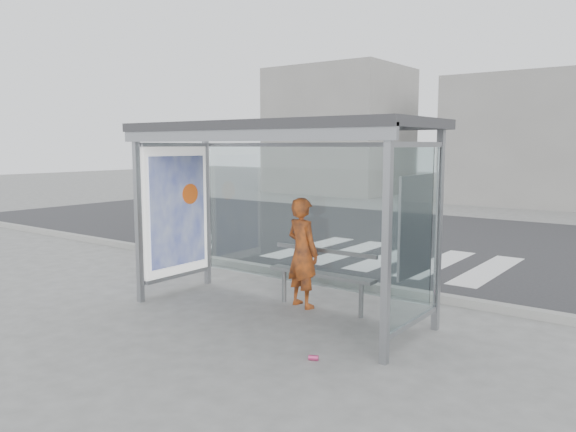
# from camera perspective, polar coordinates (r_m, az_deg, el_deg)

# --- Properties ---
(ground) EXTENTS (80.00, 80.00, 0.00)m
(ground) POSITION_cam_1_polar(r_m,az_deg,el_deg) (7.83, -1.23, -9.96)
(ground) COLOR slate
(ground) RESTS_ON ground
(road) EXTENTS (30.00, 10.00, 0.01)m
(road) POSITION_cam_1_polar(r_m,az_deg,el_deg) (13.89, 16.79, -2.67)
(road) COLOR #27272A
(road) RESTS_ON ground
(curb) EXTENTS (30.00, 0.18, 0.12)m
(curb) POSITION_cam_1_polar(r_m,az_deg,el_deg) (9.38, 6.15, -6.73)
(curb) COLOR gray
(curb) RESTS_ON ground
(crosswalk) EXTENTS (4.55, 3.00, 0.00)m
(crosswalk) POSITION_cam_1_polar(r_m,az_deg,el_deg) (11.82, 10.35, -4.19)
(crosswalk) COLOR silver
(crosswalk) RESTS_ON ground
(bus_shelter) EXTENTS (4.25, 1.65, 2.62)m
(bus_shelter) POSITION_cam_1_polar(r_m,az_deg,el_deg) (7.77, -3.16, 4.77)
(bus_shelter) COLOR gray
(bus_shelter) RESTS_ON ground
(building_left) EXTENTS (6.00, 5.00, 6.00)m
(building_left) POSITION_cam_1_polar(r_m,az_deg,el_deg) (28.02, 5.27, 8.58)
(building_left) COLOR slate
(building_left) RESTS_ON ground
(building_center) EXTENTS (8.00, 5.00, 5.00)m
(building_center) POSITION_cam_1_polar(r_m,az_deg,el_deg) (24.35, 25.93, 6.93)
(building_center) COLOR slate
(building_center) RESTS_ON ground
(person) EXTENTS (0.65, 0.51, 1.58)m
(person) POSITION_cam_1_polar(r_m,az_deg,el_deg) (8.03, 1.48, -3.73)
(person) COLOR #D75114
(person) RESTS_ON ground
(bench) EXTENTS (1.67, 0.21, 0.86)m
(bench) POSITION_cam_1_polar(r_m,az_deg,el_deg) (7.96, 3.42, -5.87)
(bench) COLOR slate
(bench) RESTS_ON ground
(soda_can) EXTENTS (0.12, 0.10, 0.06)m
(soda_can) POSITION_cam_1_polar(r_m,az_deg,el_deg) (6.26, 2.61, -14.19)
(soda_can) COLOR #E54383
(soda_can) RESTS_ON ground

